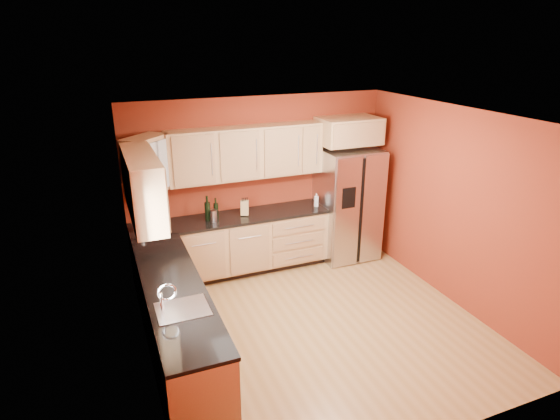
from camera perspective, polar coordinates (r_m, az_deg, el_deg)
name	(u,v)px	position (r m, az deg, el deg)	size (l,w,h in m)	color
floor	(314,324)	(6.08, 4.20, -13.72)	(4.00, 4.00, 0.00)	#9D723D
ceiling	(321,117)	(5.09, 4.97, 11.22)	(4.00, 4.00, 0.00)	silver
wall_back	(259,182)	(7.19, -2.53, 3.42)	(4.00, 0.04, 2.60)	maroon
wall_front	(429,321)	(3.98, 17.73, -12.78)	(4.00, 0.04, 2.60)	maroon
wall_left	(140,258)	(4.96, -16.73, -5.67)	(0.04, 4.00, 2.60)	maroon
wall_right	(454,207)	(6.55, 20.45, 0.33)	(0.04, 4.00, 2.60)	maroon
base_cabinets_back	(233,246)	(7.08, -5.81, -4.44)	(2.90, 0.60, 0.88)	tan
base_cabinets_left	(176,324)	(5.41, -12.54, -13.41)	(0.60, 2.80, 0.88)	tan
countertop_back	(232,218)	(6.88, -5.92, -1.00)	(2.90, 0.62, 0.04)	black
countertop_left	(174,287)	(5.17, -12.83, -9.16)	(0.62, 2.80, 0.04)	black
upper_cabinets_back	(246,152)	(6.82, -4.12, 7.01)	(2.30, 0.33, 0.75)	tan
upper_cabinets_left	(143,187)	(5.46, -16.40, 2.73)	(0.33, 1.35, 0.75)	tan
corner_upper_cabinet	(147,165)	(6.38, -15.90, 5.31)	(0.62, 0.33, 0.75)	tan
over_fridge_cabinet	(349,131)	(7.29, 8.38, 9.55)	(0.92, 0.60, 0.40)	tan
refrigerator	(347,204)	(7.54, 8.21, 0.76)	(0.90, 0.75, 1.78)	#B8B8BD
window	(145,256)	(4.41, -16.09, -5.43)	(0.03, 0.90, 1.00)	white
sink_faucet	(181,296)	(4.66, -11.92, -10.23)	(0.50, 0.42, 0.30)	white
canister_left	(214,216)	(6.72, -8.07, -0.69)	(0.10, 0.10, 0.17)	#B8B8BD
canister_right	(140,224)	(6.59, -16.74, -1.70)	(0.12, 0.12, 0.20)	#B8B8BD
wine_bottle_a	(207,208)	(6.74, -8.84, 0.23)	(0.08, 0.08, 0.37)	black
wine_bottle_b	(216,208)	(6.82, -7.82, 0.24)	(0.07, 0.07, 0.31)	black
knife_block	(245,208)	(6.90, -4.33, 0.28)	(0.11, 0.10, 0.22)	tan
soap_dispenser	(316,200)	(7.25, 4.45, 1.22)	(0.07, 0.07, 0.21)	silver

